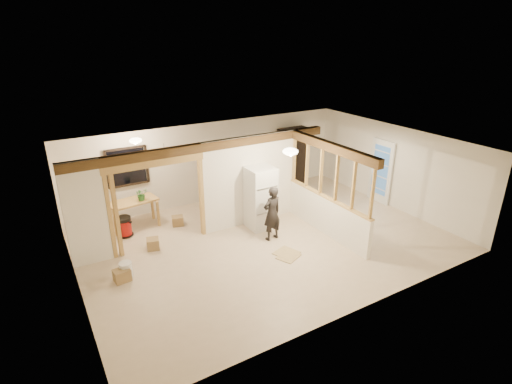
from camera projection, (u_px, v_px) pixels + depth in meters
floor at (267, 241)px, 10.34m from camera, size 9.00×6.50×0.01m
ceiling at (268, 147)px, 9.41m from camera, size 9.00×6.50×0.01m
wall_back at (212, 162)px, 12.47m from camera, size 9.00×0.01×2.50m
wall_front at (362, 255)px, 7.28m from camera, size 9.00×0.01×2.50m
wall_left at (71, 242)px, 7.75m from camera, size 0.01×6.50×2.50m
wall_right at (394, 167)px, 12.00m from camera, size 0.01×6.50×2.50m
partition_left_stub at (85, 214)px, 8.92m from camera, size 0.90×0.12×2.50m
partition_center at (250, 180)px, 10.93m from camera, size 2.80×0.12×2.50m
doorway_frame at (158, 205)px, 9.75m from camera, size 2.46×0.14×2.20m
header_beam_back at (208, 146)px, 9.94m from camera, size 7.00×0.18×0.22m
header_beam_right at (331, 147)px, 9.89m from camera, size 0.18×3.30×0.22m
pony_wall at (326, 215)px, 10.59m from camera, size 0.12×3.20×1.00m
stud_partition at (329, 174)px, 10.16m from camera, size 0.14×3.20×1.32m
window_back at (127, 167)px, 11.06m from camera, size 1.12×0.10×1.10m
french_door at (381, 172)px, 12.38m from camera, size 0.12×0.86×2.00m
ceiling_dome_main at (290, 151)px, 9.16m from camera, size 0.36×0.36×0.16m
ceiling_dome_util at (136, 141)px, 10.07m from camera, size 0.32×0.32×0.14m
hanging_bulb at (165, 156)px, 9.86m from camera, size 0.07×0.07×0.07m
refrigerator at (260, 198)px, 10.79m from camera, size 0.71×0.69×1.72m
woman at (272, 213)px, 10.18m from camera, size 0.57×0.41×1.45m
work_table at (135, 214)px, 10.93m from camera, size 1.34×0.80×0.79m
potted_plant at (141, 194)px, 10.75m from camera, size 0.37×0.34×0.35m
shop_vac at (124, 226)px, 10.50m from camera, size 0.45×0.45×0.55m
bookshelf at (292, 157)px, 13.73m from camera, size 1.02×0.34×2.04m
bucket at (126, 270)px, 8.76m from camera, size 0.32×0.32×0.36m
box_util_a at (178, 221)px, 11.13m from camera, size 0.36×0.33×0.26m
box_util_b at (153, 244)px, 9.91m from camera, size 0.36×0.36×0.28m
box_front at (122, 275)px, 8.64m from camera, size 0.37×0.31×0.27m
floor_panel_near at (286, 253)px, 9.75m from camera, size 0.66×0.66×0.02m
floor_panel_far at (289, 256)px, 9.60m from camera, size 0.65×0.60×0.02m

